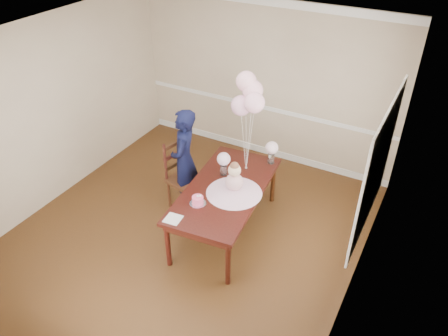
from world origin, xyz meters
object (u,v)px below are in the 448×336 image
dining_table_top (225,190)px  birthday_cake (198,200)px  dining_chair_seat (186,180)px  woman (184,160)px

dining_table_top → birthday_cake: (-0.15, -0.46, 0.08)m
birthday_cake → dining_chair_seat: 0.95m
dining_chair_seat → woman: bearing=151.2°
dining_chair_seat → woman: 0.31m
dining_chair_seat → woman: size_ratio=0.30×
dining_table_top → dining_chair_seat: size_ratio=4.15×
birthday_cake → woman: bearing=133.2°
birthday_cake → woman: (-0.65, 0.69, 0.00)m
dining_table_top → birthday_cake: size_ratio=13.33×
woman → dining_table_top: bearing=53.7°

